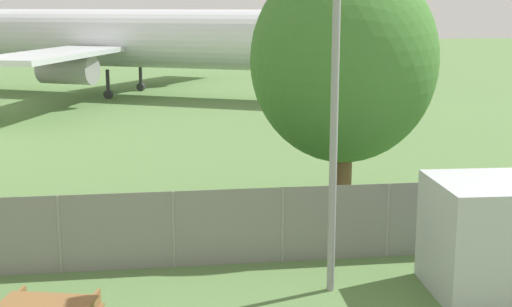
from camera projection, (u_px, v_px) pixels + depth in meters
The scene contains 4 objects.
perimeter_fence at pixel (174, 230), 16.30m from camera, with size 56.07×0.07×1.81m.
airplane at pixel (137, 39), 47.36m from camera, with size 34.39×27.63×11.40m.
tree_near_hangar at pixel (344, 61), 19.39m from camera, with size 5.11×5.11×7.29m.
light_mast at pixel (335, 85), 14.28m from camera, with size 0.44×0.44×7.05m.
Camera 1 is at (-0.33, -5.63, 5.94)m, focal length 50.00 mm.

